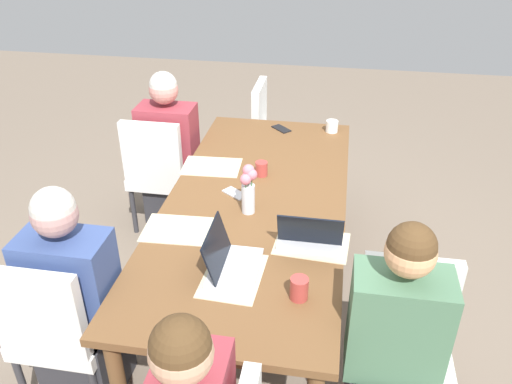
% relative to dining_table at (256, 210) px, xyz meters
% --- Properties ---
extents(ground_plane, '(10.00, 10.00, 0.00)m').
position_rel_dining_table_xyz_m(ground_plane, '(0.00, 0.00, -0.67)').
color(ground_plane, '#756656').
extents(dining_table, '(2.31, 1.01, 0.74)m').
position_rel_dining_table_xyz_m(dining_table, '(0.00, 0.00, 0.00)').
color(dining_table, brown).
rests_on(dining_table, ground_plane).
extents(chair_near_left_mid, '(0.44, 0.44, 0.90)m').
position_rel_dining_table_xyz_m(chair_near_left_mid, '(-0.69, -0.83, -0.17)').
color(chair_near_left_mid, silver).
rests_on(chair_near_left_mid, ground_plane).
extents(person_near_left_mid, '(0.36, 0.40, 1.19)m').
position_rel_dining_table_xyz_m(person_near_left_mid, '(-0.77, -0.77, -0.14)').
color(person_near_left_mid, '#2D2D33').
rests_on(person_near_left_mid, ground_plane).
extents(chair_near_left_far, '(0.44, 0.44, 0.90)m').
position_rel_dining_table_xyz_m(chair_near_left_far, '(0.88, -0.79, -0.17)').
color(chair_near_left_far, silver).
rests_on(chair_near_left_far, ground_plane).
extents(person_near_left_far, '(0.36, 0.40, 1.19)m').
position_rel_dining_table_xyz_m(person_near_left_far, '(0.80, -0.73, -0.14)').
color(person_near_left_far, '#2D2D33').
rests_on(person_near_left_far, ground_plane).
extents(chair_far_right_near, '(0.44, 0.44, 0.90)m').
position_rel_dining_table_xyz_m(chair_far_right_near, '(0.75, 0.79, -0.17)').
color(chair_far_right_near, silver).
rests_on(chair_far_right_near, ground_plane).
extents(person_far_right_near, '(0.36, 0.40, 1.19)m').
position_rel_dining_table_xyz_m(person_far_right_near, '(0.82, 0.73, -0.14)').
color(person_far_right_near, '#2D2D33').
rests_on(person_far_right_near, ground_plane).
extents(chair_head_left_right_mid, '(0.44, 0.44, 0.90)m').
position_rel_dining_table_xyz_m(chair_head_left_right_mid, '(-1.49, -0.11, -0.17)').
color(chair_head_left_right_mid, silver).
rests_on(chair_head_left_right_mid, ground_plane).
extents(flower_vase, '(0.10, 0.09, 0.28)m').
position_rel_dining_table_xyz_m(flower_vase, '(0.13, -0.02, 0.23)').
color(flower_vase, silver).
rests_on(flower_vase, dining_table).
extents(placemat_head_right_left_near, '(0.37, 0.28, 0.00)m').
position_rel_dining_table_xyz_m(placemat_head_right_left_near, '(0.68, 0.01, 0.07)').
color(placemat_head_right_left_near, beige).
rests_on(placemat_head_right_left_near, dining_table).
extents(placemat_near_left_mid, '(0.28, 0.37, 0.00)m').
position_rel_dining_table_xyz_m(placemat_near_left_mid, '(-0.35, -0.34, 0.07)').
color(placemat_near_left_mid, beige).
rests_on(placemat_near_left_mid, dining_table).
extents(placemat_near_left_far, '(0.28, 0.37, 0.00)m').
position_rel_dining_table_xyz_m(placemat_near_left_far, '(0.36, -0.34, 0.07)').
color(placemat_near_left_far, beige).
rests_on(placemat_near_left_far, dining_table).
extents(placemat_far_right_near, '(0.28, 0.38, 0.00)m').
position_rel_dining_table_xyz_m(placemat_far_right_near, '(0.37, 0.34, 0.07)').
color(placemat_far_right_near, beige).
rests_on(placemat_far_right_near, dining_table).
extents(laptop_far_right_near, '(0.22, 0.32, 0.20)m').
position_rel_dining_table_xyz_m(laptop_far_right_near, '(0.37, 0.33, 0.11)').
color(laptop_far_right_near, silver).
rests_on(laptop_far_right_near, dining_table).
extents(laptop_head_right_left_near, '(0.32, 0.22, 0.21)m').
position_rel_dining_table_xyz_m(laptop_head_right_left_near, '(0.63, -0.02, 0.11)').
color(laptop_head_right_left_near, silver).
rests_on(laptop_head_right_left_near, dining_table).
extents(coffee_mug_near_left, '(0.08, 0.08, 0.10)m').
position_rel_dining_table_xyz_m(coffee_mug_near_left, '(0.77, 0.32, 0.12)').
color(coffee_mug_near_left, '#AD3D38').
rests_on(coffee_mug_near_left, dining_table).
extents(coffee_mug_near_right, '(0.09, 0.09, 0.08)m').
position_rel_dining_table_xyz_m(coffee_mug_near_right, '(-1.02, 0.38, 0.11)').
color(coffee_mug_near_right, white).
rests_on(coffee_mug_near_right, dining_table).
extents(coffee_mug_centre_left, '(0.08, 0.08, 0.09)m').
position_rel_dining_table_xyz_m(coffee_mug_centre_left, '(-0.29, -0.02, 0.11)').
color(coffee_mug_centre_left, '#AD3D38').
rests_on(coffee_mug_centre_left, dining_table).
extents(phone_black, '(0.16, 0.16, 0.01)m').
position_rel_dining_table_xyz_m(phone_black, '(-1.00, 0.02, 0.07)').
color(phone_black, black).
rests_on(phone_black, dining_table).
extents(phone_silver, '(0.15, 0.16, 0.01)m').
position_rel_dining_table_xyz_m(phone_silver, '(-0.04, -0.13, 0.07)').
color(phone_silver, silver).
rests_on(phone_silver, dining_table).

